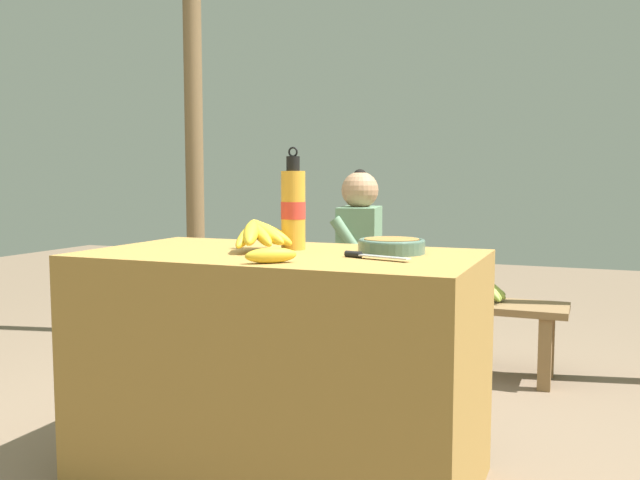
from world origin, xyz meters
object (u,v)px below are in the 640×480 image
banana_bunch_ripe (261,233)px  water_bottle (292,208)px  banana_bunch_green (489,290)px  serving_bowl (392,245)px  knife (367,255)px  wooden_bench (387,306)px  seated_vendor (351,254)px  loose_banana_front (271,255)px  support_post_near (194,156)px

banana_bunch_ripe → water_bottle: size_ratio=0.80×
banana_bunch_ripe → banana_bunch_green: bearing=69.6°
banana_bunch_ripe → serving_bowl: banana_bunch_ripe is taller
knife → wooden_bench: (-0.38, 1.51, -0.45)m
water_bottle → wooden_bench: 1.47m
wooden_bench → seated_vendor: bearing=-167.9°
wooden_bench → seated_vendor: seated_vendor is taller
water_bottle → loose_banana_front: size_ratio=2.42×
seated_vendor → loose_banana_front: bearing=91.5°
loose_banana_front → banana_bunch_green: (0.37, 1.71, -0.34)m
knife → wooden_bench: 1.62m
seated_vendor → support_post_near: (-1.13, 0.26, 0.54)m
serving_bowl → wooden_bench: size_ratio=0.12×
wooden_bench → support_post_near: size_ratio=0.80×
banana_bunch_ripe → banana_bunch_green: banana_bunch_ripe is taller
banana_bunch_ripe → wooden_bench: banana_bunch_ripe is taller
banana_bunch_ripe → seated_vendor: 1.43m
banana_bunch_ripe → serving_bowl: bearing=13.9°
wooden_bench → seated_vendor: (-0.18, -0.04, 0.27)m
water_bottle → knife: size_ratio=1.57×
support_post_near → seated_vendor: bearing=-12.9°
knife → support_post_near: (-1.70, 1.73, 0.36)m
banana_bunch_ripe → banana_bunch_green: size_ratio=1.15×
water_bottle → knife: 0.38m
banana_bunch_ripe → support_post_near: (-1.31, 1.66, 0.31)m
seated_vendor → water_bottle: bearing=90.6°
water_bottle → wooden_bench: water_bottle is taller
serving_bowl → loose_banana_front: (-0.25, -0.37, -0.00)m
banana_bunch_ripe → wooden_bench: (0.01, 1.44, -0.50)m
serving_bowl → loose_banana_front: bearing=-123.7°
loose_banana_front → knife: size_ratio=0.65×
water_bottle → loose_banana_front: bearing=-74.9°
seated_vendor → support_post_near: 1.28m
loose_banana_front → wooden_bench: size_ratio=0.08×
banana_bunch_ripe → seated_vendor: seated_vendor is taller
water_bottle → loose_banana_front: (0.10, -0.36, -0.12)m
banana_bunch_ripe → serving_bowl: 0.43m
serving_bowl → seated_vendor: (-0.59, 1.30, -0.19)m
serving_bowl → water_bottle: 0.36m
water_bottle → banana_bunch_ripe: bearing=-128.0°
banana_bunch_ripe → loose_banana_front: size_ratio=1.93×
loose_banana_front → support_post_near: size_ratio=0.06×
loose_banana_front → banana_bunch_green: 1.79m
support_post_near → serving_bowl: bearing=-42.1°
wooden_bench → support_post_near: 1.56m
serving_bowl → loose_banana_front: serving_bowl is taller
banana_bunch_ripe → banana_bunch_green: (0.54, 1.45, -0.38)m
serving_bowl → wooden_bench: 1.48m
loose_banana_front → banana_bunch_green: loose_banana_front is taller
serving_bowl → water_bottle: water_bottle is taller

